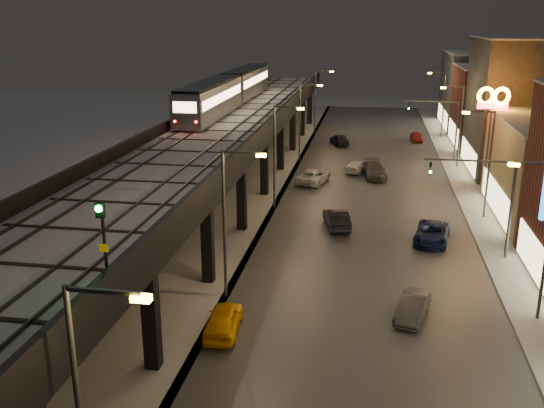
{
  "coord_description": "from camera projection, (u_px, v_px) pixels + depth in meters",
  "views": [
    {
      "loc": [
        7.47,
        -19.15,
        16.09
      ],
      "look_at": [
        1.57,
        16.17,
        5.0
      ],
      "focal_mm": 40.0,
      "sensor_mm": 36.0,
      "label": 1
    }
  ],
  "objects": [
    {
      "name": "traffic_light_rig_a",
      "position": [
        494.0,
        196.0,
        40.88
      ],
      "size": [
        6.1,
        0.34,
        7.0
      ],
      "color": "#38383A",
      "rests_on": "ground"
    },
    {
      "name": "streetlight_left_3",
      "position": [
        302.0,
        117.0,
        68.66
      ],
      "size": [
        2.57,
        0.28,
        9.0
      ],
      "color": "#38383A",
      "rests_on": "ground"
    },
    {
      "name": "traffic_light_rig_b",
      "position": [
        447.0,
        123.0,
        69.15
      ],
      "size": [
        6.1,
        0.34,
        7.0
      ],
      "color": "#38383A",
      "rests_on": "ground"
    },
    {
      "name": "streetlight_right_2",
      "position": [
        487.0,
        157.0,
        49.0
      ],
      "size": [
        2.56,
        0.28,
        9.0
      ],
      "color": "#38383A",
      "rests_on": "ground"
    },
    {
      "name": "sidewalk_right",
      "position": [
        482.0,
        204.0,
        54.18
      ],
      "size": [
        4.0,
        120.0,
        0.14
      ],
      "primitive_type": "cube",
      "color": "#9FA1A8",
      "rests_on": "ground"
    },
    {
      "name": "car_onc_white",
      "position": [
        374.0,
        171.0,
        63.0
      ],
      "size": [
        2.89,
        5.48,
        1.52
      ],
      "primitive_type": "imported",
      "rotation": [
        0.0,
        0.0,
        0.15
      ],
      "color": "#3F3F40",
      "rests_on": "ground"
    },
    {
      "name": "elevated_viaduct",
      "position": [
        217.0,
        141.0,
        53.26
      ],
      "size": [
        9.0,
        100.0,
        6.3
      ],
      "color": "black",
      "rests_on": "ground"
    },
    {
      "name": "car_far_white",
      "position": [
        339.0,
        140.0,
        79.02
      ],
      "size": [
        3.01,
        4.55,
        1.44
      ],
      "primitive_type": "imported",
      "rotation": [
        0.0,
        0.0,
        3.48
      ],
      "color": "black",
      "rests_on": "ground"
    },
    {
      "name": "car_onc_silver",
      "position": [
        413.0,
        308.0,
        33.57
      ],
      "size": [
        2.33,
        4.15,
        1.29
      ],
      "primitive_type": "imported",
      "rotation": [
        0.0,
        0.0,
        -0.26
      ],
      "color": "#3C3E43",
      "rests_on": "ground"
    },
    {
      "name": "rail_signal",
      "position": [
        102.0,
        226.0,
        22.1
      ],
      "size": [
        0.35,
        0.43,
        3.05
      ],
      "color": "black",
      "rests_on": "viaduct_trackbed"
    },
    {
      "name": "car_taxi",
      "position": [
        223.0,
        321.0,
        31.98
      ],
      "size": [
        2.01,
        4.35,
        1.44
      ],
      "primitive_type": "imported",
      "rotation": [
        0.0,
        0.0,
        3.22
      ],
      "color": "#F5AB01",
      "rests_on": "ground"
    },
    {
      "name": "subway_train",
      "position": [
        230.0,
        89.0,
        67.96
      ],
      "size": [
        2.83,
        34.0,
        3.38
      ],
      "color": "gray",
      "rests_on": "viaduct_trackbed"
    },
    {
      "name": "streetlight_left_4",
      "position": [
        317.0,
        97.0,
        85.62
      ],
      "size": [
        2.57,
        0.28,
        9.0
      ],
      "color": "#38383A",
      "rests_on": "ground"
    },
    {
      "name": "building_f",
      "position": [
        486.0,
        91.0,
        90.16
      ],
      "size": [
        12.2,
        16.2,
        11.16
      ],
      "color": "#3C3E45",
      "rests_on": "ground"
    },
    {
      "name": "streetlight_left_2",
      "position": [
        278.0,
        150.0,
        51.7
      ],
      "size": [
        2.57,
        0.28,
        9.0
      ],
      "color": "#38383A",
      "rests_on": "ground"
    },
    {
      "name": "car_mid_dark",
      "position": [
        358.0,
        167.0,
        65.18
      ],
      "size": [
        3.04,
        4.58,
        1.23
      ],
      "primitive_type": "imported",
      "rotation": [
        0.0,
        0.0,
        2.8
      ],
      "color": "white",
      "rests_on": "ground"
    },
    {
      "name": "viaduct_parapet_streetside",
      "position": [
        265.0,
        128.0,
        52.36
      ],
      "size": [
        0.3,
        100.0,
        1.1
      ],
      "primitive_type": "cube",
      "color": "black",
      "rests_on": "elevated_viaduct"
    },
    {
      "name": "car_onc_red",
      "position": [
        416.0,
        137.0,
        81.32
      ],
      "size": [
        1.7,
        3.69,
        1.22
      ],
      "primitive_type": "imported",
      "rotation": [
        0.0,
        0.0,
        0.07
      ],
      "color": "maroon",
      "rests_on": "ground"
    },
    {
      "name": "sign_mcdonalds",
      "position": [
        493.0,
        108.0,
        54.09
      ],
      "size": [
        3.01,
        0.86,
        10.18
      ],
      "color": "#38383A",
      "rests_on": "ground"
    },
    {
      "name": "viaduct_parapet_far",
      "position": [
        169.0,
        126.0,
        53.73
      ],
      "size": [
        0.3,
        100.0,
        1.1
      ],
      "primitive_type": "cube",
      "color": "black",
      "rests_on": "elevated_viaduct"
    },
    {
      "name": "car_near_white",
      "position": [
        337.0,
        219.0,
        47.94
      ],
      "size": [
        2.61,
        4.8,
        1.5
      ],
      "primitive_type": "imported",
      "rotation": [
        0.0,
        0.0,
        3.38
      ],
      "color": "black",
      "rests_on": "ground"
    },
    {
      "name": "viaduct_trackbed",
      "position": [
        217.0,
        132.0,
        53.16
      ],
      "size": [
        8.4,
        100.0,
        0.32
      ],
      "color": "#B2B7C1",
      "rests_on": "elevated_viaduct"
    },
    {
      "name": "streetlight_right_4",
      "position": [
        442.0,
        100.0,
        82.92
      ],
      "size": [
        2.56,
        0.28,
        9.0
      ],
      "color": "#38383A",
      "rests_on": "ground"
    },
    {
      "name": "streetlight_left_1",
      "position": [
        229.0,
        214.0,
        34.74
      ],
      "size": [
        2.57,
        0.28,
        9.0
      ],
      "color": "#38383A",
      "rests_on": "ground"
    },
    {
      "name": "streetlight_left_0",
      "position": [
        87.0,
        403.0,
        17.78
      ],
      "size": [
        2.57,
        0.28,
        9.0
      ],
      "color": "#38383A",
      "rests_on": "ground"
    },
    {
      "name": "building_e",
      "position": [
        505.0,
        107.0,
        77.12
      ],
      "size": [
        12.2,
        12.2,
        10.16
      ],
      "color": "maroon",
      "rests_on": "ground"
    },
    {
      "name": "streetlight_right_1",
      "position": [
        544.0,
        231.0,
        32.04
      ],
      "size": [
        2.56,
        0.28,
        9.0
      ],
      "color": "#38383A",
      "rests_on": "ground"
    },
    {
      "name": "road_surface",
      "position": [
        369.0,
        199.0,
        55.76
      ],
      "size": [
        17.0,
        120.0,
        0.06
      ],
      "primitive_type": "cube",
      "color": "#46474D",
      "rests_on": "ground"
    },
    {
      "name": "car_mid_silver",
      "position": [
        313.0,
        177.0,
        60.85
      ],
      "size": [
        3.56,
        5.61,
        1.44
      ],
      "primitive_type": "imported",
      "rotation": [
        0.0,
        0.0,
        2.9
      ],
      "color": "silver",
      "rests_on": "ground"
    },
    {
      "name": "car_onc_dark",
      "position": [
        432.0,
        234.0,
        44.86
      ],
      "size": [
        3.17,
        5.37,
        1.4
      ],
      "primitive_type": "imported",
      "rotation": [
        0.0,
        0.0,
        -0.18
      ],
      "color": "#0D1643",
      "rests_on": "ground"
    },
    {
      "name": "building_d",
      "position": [
        533.0,
        107.0,
        63.33
      ],
      "size": [
        12.2,
        13.2,
        14.16
      ],
      "color": "#343436",
      "rests_on": "ground"
    },
    {
      "name": "streetlight_right_3",
      "position": [
        459.0,
        121.0,
        65.96
      ],
      "size": [
        2.56,
        0.28,
        9.0
      ],
      "color": "#38383A",
      "rests_on": "ground"
    },
    {
      "name": "under_viaduct_pavement",
      "position": [
        226.0,
        192.0,
        57.89
      ],
      "size": [
        11.0,
        120.0,
        0.06
      ],
      "primitive_type": "cube",
      "color": "#9FA1A8",
      "rests_on": "ground"
    }
  ]
}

